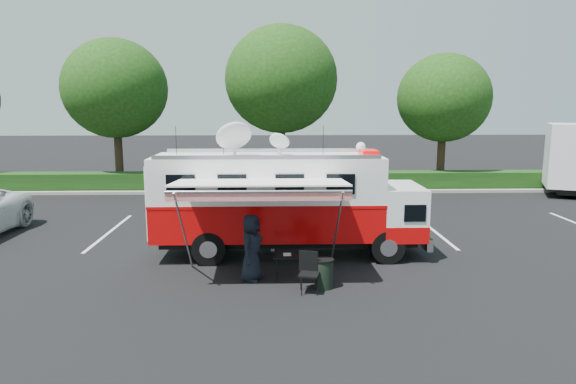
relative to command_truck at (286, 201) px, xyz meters
name	(u,v)px	position (x,y,z in m)	size (l,w,h in m)	color
ground_plane	(288,254)	(0.07, 0.00, -1.71)	(120.00, 120.00, 0.00)	black
back_border	(302,97)	(1.22, 12.90, 3.29)	(60.00, 6.14, 8.87)	#9E998E
stall_lines	(273,231)	(-0.43, 3.00, -1.71)	(24.12, 5.50, 0.01)	silver
command_truck	(286,201)	(0.00, 0.00, 0.00)	(8.32, 2.29, 4.00)	black
awning	(260,186)	(-0.75, -2.38, 0.86)	(4.54, 2.37, 2.75)	white
person	(252,280)	(-0.98, -2.36, -1.71)	(0.89, 0.58, 1.81)	black
folding_table	(289,257)	(0.02, -2.34, -1.07)	(0.86, 0.64, 0.69)	black
folding_chair	(309,268)	(0.48, -3.21, -1.11)	(0.58, 0.61, 1.02)	black
trash_bin	(324,273)	(0.89, -2.99, -1.32)	(0.51, 0.51, 0.77)	black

